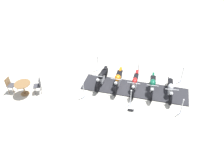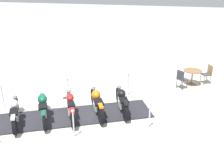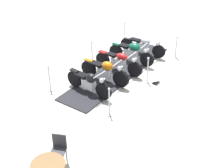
{
  "view_description": "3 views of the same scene",
  "coord_description": "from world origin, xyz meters",
  "views": [
    {
      "loc": [
        8.61,
        5.43,
        8.51
      ],
      "look_at": [
        1.4,
        -0.56,
        0.98
      ],
      "focal_mm": 35.91,
      "sensor_mm": 36.0,
      "label": 1
    },
    {
      "loc": [
        -7.87,
        -3.48,
        4.98
      ],
      "look_at": [
        1.52,
        -1.24,
        0.86
      ],
      "focal_mm": 40.75,
      "sensor_mm": 36.0,
      "label": 2
    },
    {
      "loc": [
        10.21,
        -6.09,
        6.69
      ],
      "look_at": [
        1.6,
        -1.21,
        0.62
      ],
      "focal_mm": 51.94,
      "sensor_mm": 36.0,
      "label": 3
    }
  ],
  "objects": [
    {
      "name": "ground_plane",
      "position": [
        0.0,
        0.0,
        0.0
      ],
      "size": [
        80.0,
        80.0,
        0.0
      ],
      "primitive_type": "plane",
      "color": "beige"
    },
    {
      "name": "display_platform",
      "position": [
        0.0,
        0.0,
        0.02
      ],
      "size": [
        4.03,
        6.21,
        0.05
      ],
      "primitive_type": "cube",
      "rotation": [
        0.0,
        0.0,
        2.02
      ],
      "color": "#28282D",
      "rests_on": "ground_plane"
    },
    {
      "name": "motorcycle_black",
      "position": [
        0.89,
        -1.79,
        0.49
      ],
      "size": [
        1.97,
        0.96,
        0.97
      ],
      "rotation": [
        0.0,
        0.0,
        0.39
      ],
      "color": "black",
      "rests_on": "display_platform"
    },
    {
      "name": "motorcycle_copper",
      "position": [
        0.46,
        -0.88,
        0.52
      ],
      "size": [
        2.01,
        1.12,
        0.99
      ],
      "rotation": [
        0.0,
        0.0,
        0.48
      ],
      "color": "black",
      "rests_on": "display_platform"
    },
    {
      "name": "motorcycle_maroon",
      "position": [
        0.03,
        0.01,
        0.48
      ],
      "size": [
        2.05,
        1.17,
        0.94
      ],
      "rotation": [
        0.0,
        0.0,
        0.46
      ],
      "color": "black",
      "rests_on": "display_platform"
    },
    {
      "name": "motorcycle_forest",
      "position": [
        -0.39,
        0.92,
        0.55
      ],
      "size": [
        1.95,
        1.15,
        0.93
      ],
      "rotation": [
        0.0,
        0.0,
        0.51
      ],
      "color": "black",
      "rests_on": "display_platform"
    },
    {
      "name": "motorcycle_chrome",
      "position": [
        -0.84,
        1.81,
        0.48
      ],
      "size": [
        1.97,
        1.24,
        0.9
      ],
      "rotation": [
        0.0,
        0.0,
        0.53
      ],
      "color": "black",
      "rests_on": "display_platform"
    },
    {
      "name": "stanchion_right_front",
      "position": [
        2.39,
        -1.77,
        0.34
      ],
      "size": [
        0.33,
        0.33,
        1.06
      ],
      "color": "silver",
      "rests_on": "ground_plane"
    },
    {
      "name": "stanchion_left_mid",
      "position": [
        -1.24,
        -0.6,
        0.35
      ],
      "size": [
        0.32,
        0.32,
        1.06
      ],
      "color": "silver",
      "rests_on": "ground_plane"
    },
    {
      "name": "stanchion_right_rear",
      "position": [
        0.09,
        2.97,
        0.32
      ],
      "size": [
        0.33,
        0.33,
        1.02
      ],
      "color": "silver",
      "rests_on": "ground_plane"
    },
    {
      "name": "stanchion_left_front",
      "position": [
        -0.09,
        -2.97,
        0.31
      ],
      "size": [
        0.35,
        0.35,
        1.04
      ],
      "color": "silver",
      "rests_on": "ground_plane"
    },
    {
      "name": "stanchion_right_mid",
      "position": [
        1.24,
        0.6,
        0.33
      ],
      "size": [
        0.35,
        0.35,
        1.08
      ],
      "color": "silver",
      "rests_on": "ground_plane"
    },
    {
      "name": "info_placard",
      "position": [
        1.51,
        0.84,
        0.06
      ],
      "size": [
        0.33,
        0.38,
        0.19
      ],
      "rotation": [
        0.0,
        0.0,
        5.16
      ],
      "color": "#333338",
      "rests_on": "ground_plane"
    },
    {
      "name": "cafe_table",
      "position": [
        4.33,
        -4.61,
        0.57
      ],
      "size": [
        0.89,
        0.89,
        0.75
      ],
      "color": "olive",
      "rests_on": "ground_plane"
    },
    {
      "name": "cafe_chair_near_table",
      "position": [
        4.69,
        -5.35,
        0.54
      ],
      "size": [
        0.53,
        0.53,
        0.94
      ],
      "rotation": [
        0.0,
        0.0,
        2.02
      ],
      "color": "olive",
      "rests_on": "ground_plane"
    },
    {
      "name": "cafe_chair_across_table",
      "position": [
        3.7,
        -4.09,
        0.54
      ],
      "size": [
        0.56,
        0.56,
        0.93
      ],
      "rotation": [
        0.0,
        0.0,
        -0.69
      ],
      "color": "#2D2D33",
      "rests_on": "ground_plane"
    }
  ]
}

